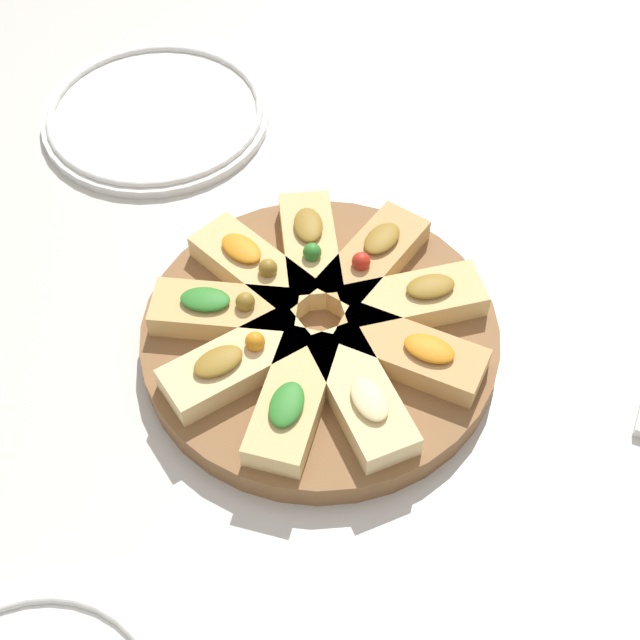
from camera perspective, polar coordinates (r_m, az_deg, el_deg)
The scene contains 12 objects.
ground_plane at distance 0.80m, azimuth 0.00°, elevation -1.63°, with size 3.00×3.00×0.00m, color beige.
serving_board at distance 0.79m, azimuth 0.00°, elevation -1.08°, with size 0.32×0.32×0.03m, color brown.
focaccia_slice_0 at distance 0.73m, azimuth 2.64°, elevation -4.81°, with size 0.11×0.13×0.03m.
focaccia_slice_1 at distance 0.76m, azimuth 5.84°, elevation -2.10°, with size 0.07×0.13×0.03m.
focaccia_slice_2 at distance 0.79m, azimuth 5.96°, elevation 1.26°, with size 0.13×0.12×0.03m.
focaccia_slice_3 at distance 0.82m, azimuth 3.40°, elevation 3.88°, with size 0.13×0.05×0.04m.
focaccia_slice_4 at distance 0.83m, azimuth -0.64°, elevation 4.66°, with size 0.13×0.12×0.04m.
focaccia_slice_5 at distance 0.81m, azimuth -4.25°, elevation 3.35°, with size 0.07×0.13×0.04m.
focaccia_slice_6 at distance 0.78m, azimuth -6.14°, elevation 0.58°, with size 0.10×0.14×0.04m.
focaccia_slice_7 at distance 0.75m, azimuth -5.40°, elevation -2.74°, with size 0.14×0.09×0.04m.
focaccia_slice_8 at distance 0.73m, azimuth -1.77°, elevation -5.07°, with size 0.14×0.09×0.03m.
plate_right at distance 1.03m, azimuth -10.46°, elevation 12.81°, with size 0.25×0.25×0.02m.
Camera 1 is at (-0.39, -0.27, 0.65)m, focal length 50.00 mm.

